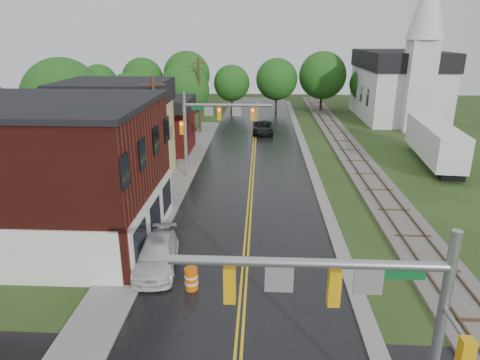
# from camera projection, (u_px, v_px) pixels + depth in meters

# --- Properties ---
(main_road) EXTENTS (10.00, 90.00, 0.02)m
(main_road) POSITION_uv_depth(u_px,v_px,m) (253.00, 167.00, 39.51)
(main_road) COLOR black
(main_road) RESTS_ON ground
(curb_right) EXTENTS (0.80, 70.00, 0.12)m
(curb_right) POSITION_uv_depth(u_px,v_px,m) (306.00, 154.00, 43.97)
(curb_right) COLOR gray
(curb_right) RESTS_ON ground
(sidewalk_left) EXTENTS (2.40, 50.00, 0.12)m
(sidewalk_left) POSITION_uv_depth(u_px,v_px,m) (176.00, 184.00, 35.09)
(sidewalk_left) COLOR gray
(sidewalk_left) RESTS_ON ground
(brick_building) EXTENTS (14.30, 10.30, 8.30)m
(brick_building) POSITION_uv_depth(u_px,v_px,m) (31.00, 173.00, 24.59)
(brick_building) COLOR #4B1610
(brick_building) RESTS_ON ground
(yellow_house) EXTENTS (8.00, 7.00, 6.40)m
(yellow_house) POSITION_uv_depth(u_px,v_px,m) (119.00, 143.00, 35.22)
(yellow_house) COLOR tan
(yellow_house) RESTS_ON ground
(darkred_building) EXTENTS (7.00, 6.00, 4.40)m
(darkred_building) POSITION_uv_depth(u_px,v_px,m) (157.00, 131.00, 43.99)
(darkred_building) COLOR #3F0F0C
(darkred_building) RESTS_ON ground
(church) EXTENTS (10.40, 18.40, 20.00)m
(church) POSITION_uv_depth(u_px,v_px,m) (401.00, 78.00, 59.05)
(church) COLOR silver
(church) RESTS_ON ground
(railroad) EXTENTS (3.20, 80.00, 0.30)m
(railroad) POSITION_uv_depth(u_px,v_px,m) (351.00, 153.00, 43.71)
(railroad) COLOR #59544C
(railroad) RESTS_ON ground
(traffic_signal_near) EXTENTS (7.34, 0.30, 7.20)m
(traffic_signal_near) POSITION_uv_depth(u_px,v_px,m) (361.00, 306.00, 11.29)
(traffic_signal_near) COLOR gray
(traffic_signal_near) RESTS_ON ground
(traffic_signal_far) EXTENTS (7.34, 0.43, 7.20)m
(traffic_signal_far) POSITION_uv_depth(u_px,v_px,m) (210.00, 120.00, 35.22)
(traffic_signal_far) COLOR gray
(traffic_signal_far) RESTS_ON ground
(utility_pole_b) EXTENTS (1.80, 0.28, 9.00)m
(utility_pole_b) POSITION_uv_depth(u_px,v_px,m) (156.00, 136.00, 30.74)
(utility_pole_b) COLOR #382616
(utility_pole_b) RESTS_ON ground
(utility_pole_c) EXTENTS (1.80, 0.28, 9.00)m
(utility_pole_c) POSITION_uv_depth(u_px,v_px,m) (199.00, 95.00, 51.51)
(utility_pole_c) COLOR #382616
(utility_pole_c) RESTS_ON ground
(tree_left_b) EXTENTS (7.60, 7.60, 9.69)m
(tree_left_b) POSITION_uv_depth(u_px,v_px,m) (65.00, 101.00, 40.29)
(tree_left_b) COLOR black
(tree_left_b) RESTS_ON ground
(tree_left_c) EXTENTS (6.00, 6.00, 7.65)m
(tree_left_c) POSITION_uv_depth(u_px,v_px,m) (132.00, 101.00, 48.04)
(tree_left_c) COLOR black
(tree_left_c) RESTS_ON ground
(tree_left_e) EXTENTS (6.40, 6.40, 8.16)m
(tree_left_e) POSITION_uv_depth(u_px,v_px,m) (185.00, 92.00, 53.37)
(tree_left_e) COLOR black
(tree_left_e) RESTS_ON ground
(suv_dark) EXTENTS (2.50, 5.33, 1.48)m
(suv_dark) POSITION_uv_depth(u_px,v_px,m) (263.00, 128.00, 52.40)
(suv_dark) COLOR black
(suv_dark) RESTS_ON ground
(pickup_white) EXTENTS (2.57, 5.24, 1.47)m
(pickup_white) POSITION_uv_depth(u_px,v_px,m) (157.00, 255.00, 22.42)
(pickup_white) COLOR silver
(pickup_white) RESTS_ON ground
(semi_trailer) EXTENTS (3.79, 12.21, 3.80)m
(semi_trailer) POSITION_uv_depth(u_px,v_px,m) (435.00, 141.00, 39.73)
(semi_trailer) COLOR black
(semi_trailer) RESTS_ON ground
(construction_barrel) EXTENTS (0.74, 0.74, 1.14)m
(construction_barrel) POSITION_uv_depth(u_px,v_px,m) (191.00, 279.00, 20.56)
(construction_barrel) COLOR #D75A09
(construction_barrel) RESTS_ON ground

